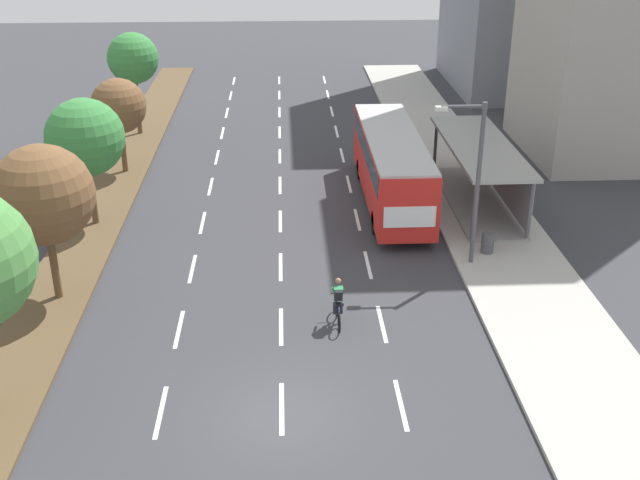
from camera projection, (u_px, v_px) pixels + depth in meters
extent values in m
plane|color=#38383D|center=(282.00, 415.00, 22.34)|extent=(140.00, 140.00, 0.00)
cube|color=brown|center=(119.00, 178.00, 40.08)|extent=(2.60, 52.00, 0.12)
cube|color=#ADAAA3|center=(456.00, 172.00, 40.86)|extent=(4.50, 52.00, 0.15)
cube|color=white|center=(161.00, 412.00, 22.48)|extent=(0.14, 2.48, 0.01)
cube|color=white|center=(179.00, 329.00, 26.64)|extent=(0.14, 2.48, 0.01)
cube|color=white|center=(192.00, 269.00, 30.81)|extent=(0.14, 2.48, 0.01)
cube|color=white|center=(203.00, 223.00, 34.97)|extent=(0.14, 2.48, 0.01)
cube|color=white|center=(211.00, 186.00, 39.14)|extent=(0.14, 2.48, 0.01)
cube|color=white|center=(217.00, 157.00, 43.30)|extent=(0.14, 2.48, 0.01)
cube|color=white|center=(222.00, 133.00, 47.47)|extent=(0.14, 2.48, 0.01)
cube|color=white|center=(227.00, 113.00, 51.64)|extent=(0.14, 2.48, 0.01)
cube|color=white|center=(231.00, 96.00, 55.80)|extent=(0.14, 2.48, 0.01)
cube|color=white|center=(234.00, 81.00, 59.97)|extent=(0.14, 2.48, 0.01)
cube|color=white|center=(282.00, 408.00, 22.63)|extent=(0.14, 2.48, 0.01)
cube|color=white|center=(281.00, 326.00, 26.80)|extent=(0.14, 2.48, 0.01)
cube|color=white|center=(281.00, 267.00, 30.96)|extent=(0.14, 2.48, 0.01)
cube|color=white|center=(280.00, 221.00, 35.13)|extent=(0.14, 2.48, 0.01)
cube|color=white|center=(280.00, 185.00, 39.30)|extent=(0.14, 2.48, 0.01)
cube|color=white|center=(280.00, 156.00, 43.46)|extent=(0.14, 2.48, 0.01)
cube|color=white|center=(280.00, 132.00, 47.63)|extent=(0.14, 2.48, 0.01)
cube|color=white|center=(279.00, 112.00, 51.79)|extent=(0.14, 2.48, 0.01)
cube|color=white|center=(279.00, 95.00, 55.96)|extent=(0.14, 2.48, 0.01)
cube|color=white|center=(279.00, 80.00, 60.12)|extent=(0.14, 2.48, 0.01)
cube|color=white|center=(401.00, 404.00, 22.79)|extent=(0.14, 2.48, 0.01)
cube|color=white|center=(382.00, 324.00, 26.96)|extent=(0.14, 2.48, 0.01)
cube|color=white|center=(368.00, 265.00, 31.12)|extent=(0.14, 2.48, 0.01)
cube|color=white|center=(357.00, 220.00, 35.29)|extent=(0.14, 2.48, 0.01)
cube|color=white|center=(349.00, 184.00, 39.45)|extent=(0.14, 2.48, 0.01)
cube|color=white|center=(342.00, 155.00, 43.62)|extent=(0.14, 2.48, 0.01)
cube|color=white|center=(337.00, 131.00, 47.78)|extent=(0.14, 2.48, 0.01)
cube|color=white|center=(332.00, 111.00, 51.95)|extent=(0.14, 2.48, 0.01)
cube|color=white|center=(328.00, 94.00, 56.12)|extent=(0.14, 2.48, 0.01)
cube|color=white|center=(324.00, 80.00, 60.28)|extent=(0.14, 2.48, 0.01)
cube|color=gray|center=(475.00, 201.00, 36.81)|extent=(2.60, 9.21, 0.10)
cylinder|color=#56565B|center=(474.00, 210.00, 32.24)|extent=(0.16, 0.16, 2.60)
cylinder|color=#56565B|center=(435.00, 146.00, 40.14)|extent=(0.16, 0.16, 2.60)
cylinder|color=#56565B|center=(530.00, 209.00, 32.35)|extent=(0.16, 0.16, 2.60)
cylinder|color=#56565B|center=(481.00, 145.00, 40.25)|extent=(0.16, 0.16, 2.60)
cube|color=gray|center=(504.00, 174.00, 36.30)|extent=(0.10, 8.75, 2.34)
cube|color=gray|center=(480.00, 146.00, 35.67)|extent=(2.90, 9.61, 0.16)
cube|color=red|center=(391.00, 166.00, 36.36)|extent=(2.50, 11.20, 2.80)
cube|color=#2D3D4C|center=(392.00, 149.00, 36.01)|extent=(2.54, 10.30, 0.90)
cube|color=#B7B7B7|center=(393.00, 136.00, 35.75)|extent=(2.45, 10.98, 0.12)
cube|color=#2D3D4C|center=(378.00, 125.00, 41.31)|extent=(2.25, 0.06, 1.54)
cube|color=white|center=(410.00, 217.00, 31.35)|extent=(2.12, 0.04, 0.90)
cylinder|color=black|center=(360.00, 169.00, 40.03)|extent=(0.30, 1.00, 1.00)
cylinder|color=black|center=(403.00, 168.00, 40.13)|extent=(0.30, 1.00, 1.00)
cylinder|color=black|center=(376.00, 223.00, 33.73)|extent=(0.30, 1.00, 1.00)
cylinder|color=black|center=(426.00, 222.00, 33.83)|extent=(0.30, 1.00, 1.00)
torus|color=black|center=(337.00, 306.00, 27.35)|extent=(0.06, 0.72, 0.72)
torus|color=black|center=(339.00, 322.00, 26.35)|extent=(0.06, 0.72, 0.72)
cylinder|color=#234C99|center=(338.00, 307.00, 26.73)|extent=(0.05, 0.94, 0.05)
cylinder|color=#234C99|center=(338.00, 313.00, 26.71)|extent=(0.05, 0.57, 0.42)
cylinder|color=#234C99|center=(339.00, 310.00, 26.54)|extent=(0.04, 0.04, 0.40)
cube|color=black|center=(339.00, 304.00, 26.46)|extent=(0.12, 0.24, 0.06)
cylinder|color=black|center=(337.00, 293.00, 27.07)|extent=(0.46, 0.04, 0.04)
cube|color=#2D844C|center=(338.00, 293.00, 26.48)|extent=(0.30, 0.36, 0.59)
cube|color=black|center=(339.00, 295.00, 26.33)|extent=(0.26, 0.26, 0.42)
sphere|color=#9E7051|center=(338.00, 281.00, 26.41)|extent=(0.20, 0.20, 0.20)
cylinder|color=#23232D|center=(335.00, 304.00, 26.62)|extent=(0.12, 0.42, 0.25)
cylinder|color=#23232D|center=(334.00, 308.00, 26.88)|extent=(0.10, 0.17, 0.41)
cylinder|color=#23232D|center=(342.00, 304.00, 26.63)|extent=(0.12, 0.42, 0.25)
cylinder|color=#23232D|center=(341.00, 308.00, 26.89)|extent=(0.10, 0.17, 0.41)
cylinder|color=#2D844C|center=(333.00, 289.00, 26.65)|extent=(0.09, 0.47, 0.28)
cylinder|color=#2D844C|center=(343.00, 289.00, 26.67)|extent=(0.09, 0.47, 0.28)
cylinder|color=brown|center=(54.00, 264.00, 27.95)|extent=(0.28, 0.28, 2.66)
sphere|color=brown|center=(43.00, 195.00, 26.84)|extent=(3.56, 3.56, 3.56)
cylinder|color=brown|center=(92.00, 194.00, 34.14)|extent=(0.28, 0.28, 2.68)
sphere|color=#38843D|center=(85.00, 137.00, 33.05)|extent=(3.36, 3.36, 3.36)
cylinder|color=brown|center=(123.00, 149.00, 40.39)|extent=(0.28, 0.28, 2.44)
sphere|color=brown|center=(119.00, 106.00, 39.44)|extent=(2.81, 2.81, 2.81)
cylinder|color=brown|center=(138.00, 106.00, 46.37)|extent=(0.28, 0.28, 3.39)
sphere|color=#38843D|center=(133.00, 58.00, 45.19)|extent=(2.97, 2.97, 2.97)
cylinder|color=#4C4C51|center=(478.00, 186.00, 29.68)|extent=(0.18, 0.18, 6.50)
cylinder|color=#4C4C51|center=(463.00, 106.00, 28.34)|extent=(1.60, 0.12, 0.12)
cube|color=silver|center=(441.00, 109.00, 28.34)|extent=(0.44, 0.24, 0.16)
cylinder|color=#4C4C51|center=(488.00, 243.00, 31.66)|extent=(0.52, 0.52, 0.85)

